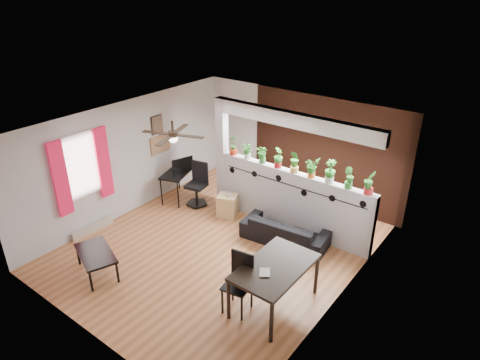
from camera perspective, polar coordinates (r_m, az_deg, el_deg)
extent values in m
cube|color=#9B5C32|center=(8.88, -2.80, -9.12)|extent=(6.30, 7.10, 0.10)
cube|color=#B7B7BA|center=(10.46, 7.67, 4.72)|extent=(6.30, 0.04, 2.90)
cube|color=#B7B7BA|center=(6.53, -20.55, -11.02)|extent=(6.30, 0.04, 2.90)
cube|color=#B7B7BA|center=(9.92, -14.72, 2.87)|extent=(0.04, 7.10, 2.90)
cube|color=#B7B7BA|center=(7.00, 13.84, -7.25)|extent=(0.04, 7.10, 2.90)
cube|color=white|center=(7.66, -3.24, 7.66)|extent=(6.30, 7.10, 0.10)
cube|color=#BCBCC1|center=(9.16, 6.99, -2.77)|extent=(3.60, 0.18, 1.35)
cube|color=white|center=(8.46, 7.64, 7.84)|extent=(3.60, 0.18, 0.30)
cube|color=#BCBCC1|center=(9.87, -2.39, 3.61)|extent=(0.22, 0.20, 2.60)
cube|color=#98462C|center=(10.08, 11.46, 3.59)|extent=(3.90, 0.05, 2.60)
cube|color=black|center=(8.90, 6.82, -0.72)|extent=(3.31, 0.01, 0.02)
cylinder|color=black|center=(9.72, -1.07, 1.32)|extent=(0.14, 0.01, 0.14)
cylinder|color=black|center=(9.35, 1.93, 0.81)|extent=(0.14, 0.01, 0.14)
cylinder|color=black|center=(9.01, 5.15, 0.26)|extent=(0.14, 0.01, 0.14)
cylinder|color=black|center=(8.80, 8.52, -1.73)|extent=(0.14, 0.01, 0.14)
cylinder|color=black|center=(8.53, 12.18, -2.40)|extent=(0.14, 0.01, 0.14)
cylinder|color=black|center=(8.30, 16.07, -3.10)|extent=(0.14, 0.01, 0.14)
cube|color=white|center=(9.18, -20.50, 1.83)|extent=(0.02, 0.95, 1.25)
cube|color=white|center=(9.17, -20.45, 1.81)|extent=(0.04, 1.05, 1.35)
cube|color=red|center=(8.95, -22.82, 0.10)|extent=(0.06, 0.30, 1.55)
cube|color=red|center=(9.42, -17.74, 2.21)|extent=(0.06, 0.30, 1.55)
cube|color=beige|center=(9.80, -19.04, -6.04)|extent=(0.08, 1.00, 0.18)
cube|color=#9C6C4B|center=(10.43, -10.59, 4.74)|extent=(0.03, 0.60, 0.45)
cube|color=#8C7259|center=(10.24, -11.02, 7.26)|extent=(0.03, 0.30, 0.40)
cube|color=black|center=(10.24, -11.04, 7.27)|extent=(0.02, 0.34, 0.44)
cylinder|color=black|center=(8.02, -9.02, 7.10)|extent=(0.04, 0.04, 0.20)
cylinder|color=black|center=(8.07, -8.95, 6.10)|extent=(0.18, 0.18, 0.10)
sphere|color=white|center=(8.10, -8.90, 5.50)|extent=(0.17, 0.17, 0.17)
cube|color=black|center=(7.94, -6.71, 5.82)|extent=(0.55, 0.29, 0.01)
cube|color=black|center=(8.36, -7.95, 6.80)|extent=(0.29, 0.55, 0.01)
cube|color=black|center=(8.22, -11.10, 6.23)|extent=(0.55, 0.29, 0.01)
cube|color=black|center=(7.79, -10.01, 5.20)|extent=(0.29, 0.55, 0.01)
cylinder|color=red|center=(9.64, -0.87, 3.77)|extent=(0.17, 0.17, 0.12)
imported|color=#195618|center=(9.56, -0.88, 5.02)|extent=(0.27, 0.30, 0.37)
cylinder|color=silver|center=(9.42, 1.03, 3.23)|extent=(0.13, 0.13, 0.12)
imported|color=#195618|center=(9.35, 1.03, 4.27)|extent=(0.22, 0.19, 0.29)
cylinder|color=#2F8136|center=(9.21, 3.01, 2.65)|extent=(0.14, 0.14, 0.12)
imported|color=#195618|center=(9.14, 3.04, 3.76)|extent=(0.21, 0.17, 0.30)
cylinder|color=#AD1B1C|center=(9.02, 5.09, 2.05)|extent=(0.16, 0.16, 0.12)
imported|color=#195618|center=(8.93, 5.14, 3.26)|extent=(0.24, 0.27, 0.33)
cylinder|color=gold|center=(8.83, 7.25, 1.41)|extent=(0.17, 0.17, 0.12)
imported|color=#195618|center=(8.74, 7.33, 2.75)|extent=(0.31, 0.31, 0.37)
cylinder|color=orange|center=(8.67, 9.49, 0.75)|extent=(0.15, 0.15, 0.12)
imported|color=#195618|center=(8.58, 9.59, 1.98)|extent=(0.23, 0.26, 0.33)
cylinder|color=silver|center=(8.51, 11.82, 0.06)|extent=(0.17, 0.17, 0.12)
imported|color=#195618|center=(8.42, 11.96, 1.44)|extent=(0.25, 0.21, 0.37)
cylinder|color=#2D7E2E|center=(8.38, 14.23, -0.65)|extent=(0.15, 0.15, 0.12)
imported|color=#195618|center=(8.29, 14.38, 0.57)|extent=(0.23, 0.19, 0.31)
cylinder|color=red|center=(8.26, 16.72, -1.38)|extent=(0.17, 0.17, 0.12)
imported|color=#195618|center=(8.16, 16.92, 0.03)|extent=(0.31, 0.32, 0.37)
imported|color=black|center=(8.91, 6.00, -6.80)|extent=(1.77, 0.86, 0.50)
cube|color=tan|center=(9.77, -1.69, -3.41)|extent=(0.53, 0.51, 0.52)
imported|color=gray|center=(9.59, -1.48, -1.90)|extent=(0.12, 0.12, 0.10)
cube|color=black|center=(10.43, -8.33, 1.03)|extent=(0.80, 1.11, 0.04)
cylinder|color=black|center=(10.33, -10.44, -1.63)|extent=(0.03, 0.03, 0.68)
cylinder|color=black|center=(10.14, -8.25, -2.02)|extent=(0.03, 0.03, 0.68)
cylinder|color=black|center=(11.04, -8.17, 0.44)|extent=(0.03, 0.03, 0.68)
cylinder|color=black|center=(10.86, -6.09, 0.11)|extent=(0.03, 0.03, 0.68)
imported|color=black|center=(10.48, -7.80, 1.84)|extent=(0.31, 0.14, 0.18)
cylinder|color=black|center=(10.36, -5.75, -3.10)|extent=(0.54, 0.54, 0.04)
cylinder|color=black|center=(10.25, -5.80, -1.99)|extent=(0.06, 0.06, 0.46)
cube|color=black|center=(10.13, -5.86, -0.74)|extent=(0.51, 0.51, 0.07)
cube|color=black|center=(10.16, -5.36, 1.17)|extent=(0.42, 0.14, 0.50)
cube|color=black|center=(7.04, 4.70, -11.50)|extent=(0.90, 1.48, 0.05)
cylinder|color=black|center=(7.03, -1.54, -15.66)|extent=(0.06, 0.06, 0.75)
cylinder|color=black|center=(6.69, 4.21, -18.44)|extent=(0.06, 0.06, 0.75)
cylinder|color=black|center=(7.92, 4.88, -10.29)|extent=(0.06, 0.06, 0.75)
cylinder|color=black|center=(7.62, 10.15, -12.36)|extent=(0.06, 0.06, 0.75)
imported|color=gray|center=(6.86, 2.60, -12.19)|extent=(0.26, 0.28, 0.02)
cube|color=black|center=(7.09, -0.39, -13.96)|extent=(0.49, 0.49, 0.03)
cube|color=black|center=(7.05, 0.34, -11.35)|extent=(0.40, 0.10, 0.53)
cube|color=black|center=(7.20, -2.37, -15.85)|extent=(0.03, 0.03, 0.50)
cube|color=black|center=(7.07, 0.24, -16.75)|extent=(0.03, 0.03, 0.50)
cube|color=black|center=(7.27, -0.99, -12.68)|extent=(0.03, 0.03, 1.02)
cube|color=black|center=(7.14, 1.59, -13.50)|extent=(0.03, 0.03, 1.02)
cube|color=black|center=(8.32, -18.71, -9.25)|extent=(1.12, 0.86, 0.04)
cylinder|color=black|center=(8.80, -20.75, -9.37)|extent=(0.04, 0.04, 0.42)
cylinder|color=black|center=(8.06, -19.25, -12.67)|extent=(0.04, 0.04, 0.42)
cylinder|color=black|center=(8.86, -17.81, -8.59)|extent=(0.04, 0.04, 0.42)
cylinder|color=black|center=(8.13, -16.02, -11.77)|extent=(0.04, 0.04, 0.42)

